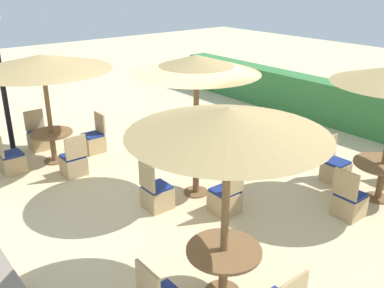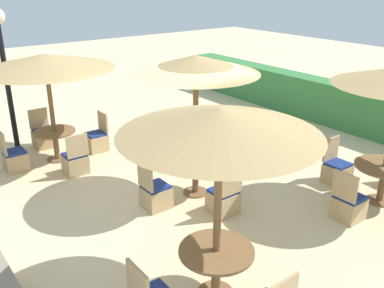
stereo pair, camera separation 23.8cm
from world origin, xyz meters
The scene contains 17 objects.
ground_plane centered at (0.00, 0.00, 0.00)m, with size 40.00×40.00×0.00m, color beige.
hedge_row centered at (0.00, 6.10, 0.59)m, with size 13.00×0.70×1.17m, color #387A3D.
round_table_back_right centered at (2.66, 3.01, 0.59)m, with size 1.08×1.08×0.74m.
patio_chair_back_right_south centered at (2.64, 1.99, 0.26)m, with size 0.46×0.46×0.93m.
patio_chair_back_right_west centered at (1.68, 3.01, 0.26)m, with size 0.46×0.46×0.93m.
parasol_front_left centered at (-2.91, -1.09, 2.26)m, with size 2.91×2.91×2.43m.
round_table_front_left centered at (-2.91, -1.09, 0.52)m, with size 0.92×0.92×0.70m.
patio_chair_front_left_north centered at (-2.86, -0.11, 0.26)m, with size 0.46×0.46×0.93m.
patio_chair_front_left_south centered at (-2.90, -2.02, 0.26)m, with size 0.46×0.46×0.93m.
patio_chair_front_left_east centered at (-1.95, -1.03, 0.26)m, with size 0.46×0.46×0.93m.
patio_chair_front_left_west centered at (-3.86, -1.06, 0.26)m, with size 0.46×0.46×0.93m.
parasol_front_right centered at (2.71, -1.06, 2.43)m, with size 2.39×2.39×2.60m.
round_table_front_right centered at (2.71, -1.06, 0.54)m, with size 0.98×0.98×0.70m.
parasol_center centered at (0.29, 0.46, 2.51)m, with size 2.28×2.28×2.69m.
round_table_center centered at (0.29, 0.46, 0.54)m, with size 0.92×0.92×0.73m.
patio_chair_center_east centered at (1.19, 0.41, 0.26)m, with size 0.46×0.46×0.93m.
patio_chair_center_south centered at (0.29, -0.46, 0.26)m, with size 0.46×0.46×0.93m.
Camera 1 is at (6.02, -4.26, 3.99)m, focal length 40.00 mm.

